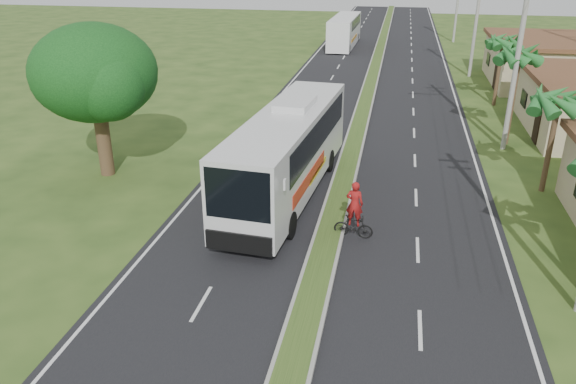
# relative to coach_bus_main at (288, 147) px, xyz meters

# --- Properties ---
(ground) EXTENTS (180.00, 180.00, 0.00)m
(ground) POSITION_rel_coach_bus_main_xyz_m (2.43, -9.30, -2.32)
(ground) COLOR #2B4519
(ground) RESTS_ON ground
(road_asphalt) EXTENTS (14.00, 160.00, 0.02)m
(road_asphalt) POSITION_rel_coach_bus_main_xyz_m (2.43, 10.70, -2.31)
(road_asphalt) COLOR black
(road_asphalt) RESTS_ON ground
(median_strip) EXTENTS (1.20, 160.00, 0.18)m
(median_strip) POSITION_rel_coach_bus_main_xyz_m (2.43, 10.70, -2.21)
(median_strip) COLOR gray
(median_strip) RESTS_ON ground
(lane_edge_left) EXTENTS (0.12, 160.00, 0.01)m
(lane_edge_left) POSITION_rel_coach_bus_main_xyz_m (-4.27, 10.70, -2.32)
(lane_edge_left) COLOR silver
(lane_edge_left) RESTS_ON ground
(lane_edge_right) EXTENTS (0.12, 160.00, 0.01)m
(lane_edge_right) POSITION_rel_coach_bus_main_xyz_m (9.13, 10.70, -2.32)
(lane_edge_right) COLOR silver
(lane_edge_right) RESTS_ON ground
(shop_far) EXTENTS (8.60, 11.60, 3.82)m
(shop_far) POSITION_rel_coach_bus_main_xyz_m (16.43, 26.70, -0.39)
(shop_far) COLOR #BFB781
(shop_far) RESTS_ON ground
(palm_verge_b) EXTENTS (2.40, 2.40, 5.05)m
(palm_verge_b) POSITION_rel_coach_bus_main_xyz_m (11.83, 2.70, 2.04)
(palm_verge_b) COLOR #473321
(palm_verge_b) RESTS_ON ground
(palm_verge_c) EXTENTS (2.40, 2.40, 5.85)m
(palm_verge_c) POSITION_rel_coach_bus_main_xyz_m (11.23, 9.70, 2.81)
(palm_verge_c) COLOR #473321
(palm_verge_c) RESTS_ON ground
(palm_verge_d) EXTENTS (2.40, 2.40, 5.25)m
(palm_verge_d) POSITION_rel_coach_bus_main_xyz_m (11.73, 18.70, 2.23)
(palm_verge_d) COLOR #473321
(palm_verge_d) RESTS_ON ground
(shade_tree) EXTENTS (6.30, 6.00, 7.54)m
(shade_tree) POSITION_rel_coach_bus_main_xyz_m (-9.68, 0.72, 2.71)
(shade_tree) COLOR #473321
(shade_tree) RESTS_ON ground
(utility_pole_b) EXTENTS (3.20, 0.28, 12.00)m
(utility_pole_b) POSITION_rel_coach_bus_main_xyz_m (10.90, 8.70, 3.94)
(utility_pole_b) COLOR gray
(utility_pole_b) RESTS_ON ground
(utility_pole_c) EXTENTS (1.60, 0.28, 11.00)m
(utility_pole_c) POSITION_rel_coach_bus_main_xyz_m (10.93, 28.70, 3.36)
(utility_pole_c) COLOR gray
(utility_pole_c) RESTS_ON ground
(coach_bus_main) EXTENTS (3.74, 13.20, 4.21)m
(coach_bus_main) POSITION_rel_coach_bus_main_xyz_m (0.00, 0.00, 0.00)
(coach_bus_main) COLOR silver
(coach_bus_main) RESTS_ON ground
(coach_bus_far) EXTENTS (2.79, 11.62, 3.37)m
(coach_bus_far) POSITION_rel_coach_bus_main_xyz_m (-1.79, 42.79, -0.40)
(coach_bus_far) COLOR white
(coach_bus_far) RESTS_ON ground
(motorcyclist) EXTENTS (1.61, 0.59, 2.41)m
(motorcyclist) POSITION_rel_coach_bus_main_xyz_m (3.39, -3.73, -1.38)
(motorcyclist) COLOR black
(motorcyclist) RESTS_ON ground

